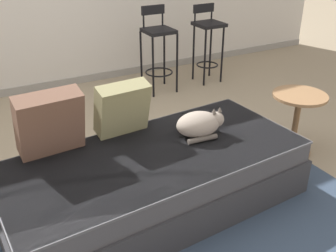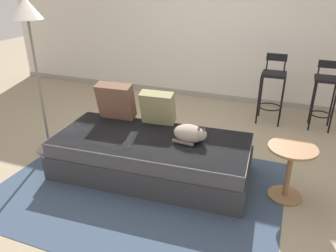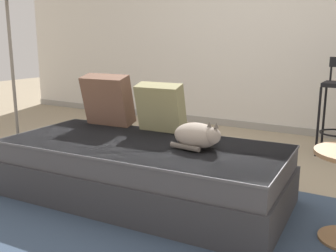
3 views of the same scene
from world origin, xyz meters
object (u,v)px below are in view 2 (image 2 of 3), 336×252
Objects in this scene: couch at (151,156)px; cat at (190,134)px; bar_stool_by_doorway at (326,89)px; side_table at (290,165)px; floor_lamp at (29,24)px; throw_pillow_corner at (116,101)px; throw_pillow_middle at (158,108)px; bar_stool_near_window at (273,84)px.

cat is at bearing 11.16° from couch.
cat is at bearing -125.43° from bar_stool_by_doorway.
bar_stool_by_doorway reaches higher than side_table.
floor_lamp is (-2.73, -0.06, 1.13)m from side_table.
throw_pillow_middle is (0.51, 0.03, -0.02)m from throw_pillow_corner.
throw_pillow_corner reaches higher than side_table.
throw_pillow_corner is 1.20m from floor_lamp.
bar_stool_by_doorway is 3.74m from floor_lamp.
side_table is at bearing -7.28° from throw_pillow_corner.
bar_stool_by_doorway is 0.53× the size of floor_lamp.
bar_stool_by_doorway is at bearing 41.30° from throw_pillow_middle.
bar_stool_by_doorway is (0.68, 0.00, 0.02)m from bar_stool_near_window.
couch is 2.16× the size of bar_stool_near_window.
cat is at bearing -179.81° from side_table.
cat is 0.37× the size of bar_stool_near_window.
throw_pillow_corner reaches higher than cat.
throw_pillow_middle is at bearing -125.14° from bar_stool_near_window.
couch is at bearing -78.63° from throw_pillow_middle.
couch is at bearing -168.84° from cat.
bar_stool_near_window is at bearing 54.86° from throw_pillow_middle.
throw_pillow_middle is at bearing 14.72° from floor_lamp.
bar_stool_near_window is at bearing 100.30° from side_table.
bar_stool_by_doorway reaches higher than throw_pillow_middle.
floor_lamp reaches higher than bar_stool_by_doorway.
throw_pillow_middle is 0.40× the size of bar_stool_near_window.
couch is 1.87m from floor_lamp.
couch is 2.60m from bar_stool_by_doorway.
side_table is at bearing 0.19° from cat.
bar_stool_near_window is (1.10, 1.57, -0.06)m from throw_pillow_middle.
throw_pillow_corner is at bearing 165.54° from cat.
throw_pillow_corner is 0.51m from throw_pillow_middle.
throw_pillow_middle is 0.22× the size of floor_lamp.
couch is 2.25× the size of bar_stool_by_doorway.
bar_stool_by_doorway is (1.71, 1.93, 0.36)m from couch.
side_table is (1.94, -0.25, -0.29)m from throw_pillow_corner.
floor_lamp reaches higher than cat.
floor_lamp is at bearing -141.54° from bar_stool_near_window.
throw_pillow_corner is at bearing 21.47° from floor_lamp.
floor_lamp is at bearing -148.24° from bar_stool_by_doorway.
bar_stool_near_window is 0.68m from bar_stool_by_doorway.
floor_lamp is (-1.30, -0.34, 0.87)m from throw_pillow_middle.
throw_pillow_middle is 0.56m from cat.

